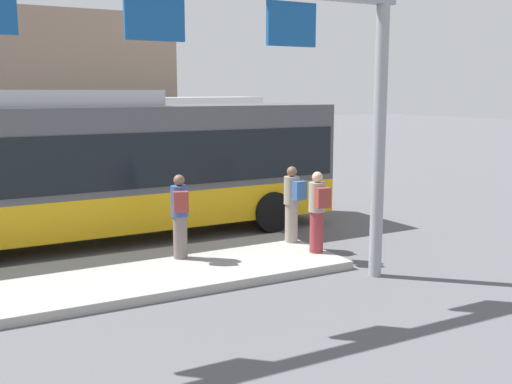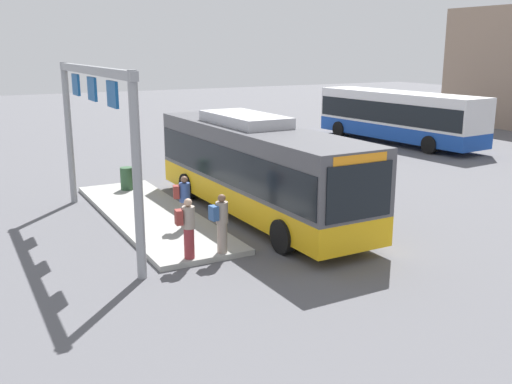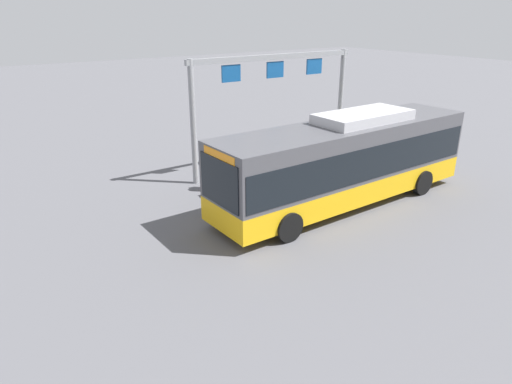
# 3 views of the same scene
# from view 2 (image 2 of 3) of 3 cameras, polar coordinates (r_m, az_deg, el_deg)

# --- Properties ---
(ground_plane) EXTENTS (120.00, 120.00, 0.00)m
(ground_plane) POSITION_cam_2_polar(r_m,az_deg,el_deg) (20.26, 0.01, -2.32)
(ground_plane) COLOR #56565B
(platform_curb) EXTENTS (10.00, 2.80, 0.16)m
(platform_curb) POSITION_cam_2_polar(r_m,az_deg,el_deg) (20.34, -10.29, -2.25)
(platform_curb) COLOR #9E9E99
(platform_curb) RESTS_ON ground
(bus_main) EXTENTS (11.06, 2.84, 3.46)m
(bus_main) POSITION_cam_2_polar(r_m,az_deg,el_deg) (19.83, 0.00, 2.71)
(bus_main) COLOR #EAAD14
(bus_main) RESTS_ON ground
(bus_background_right) EXTENTS (11.66, 3.50, 3.10)m
(bus_background_right) POSITION_cam_2_polar(r_m,az_deg,el_deg) (36.41, 13.80, 7.45)
(bus_background_right) COLOR #1947AD
(bus_background_right) RESTS_ON ground
(person_boarding) EXTENTS (0.38, 0.56, 1.67)m
(person_boarding) POSITION_cam_2_polar(r_m,az_deg,el_deg) (15.97, -3.46, -2.94)
(person_boarding) COLOR gray
(person_boarding) RESTS_ON platform_curb
(person_waiting_near) EXTENTS (0.38, 0.56, 1.67)m
(person_waiting_near) POSITION_cam_2_polar(r_m,az_deg,el_deg) (15.61, -6.74, -3.42)
(person_waiting_near) COLOR maroon
(person_waiting_near) RESTS_ON platform_curb
(person_waiting_mid) EXTENTS (0.44, 0.58, 1.67)m
(person_waiting_mid) POSITION_cam_2_polar(r_m,az_deg,el_deg) (18.28, -7.10, -0.83)
(person_waiting_mid) COLOR slate
(person_waiting_mid) RESTS_ON platform_curb
(platform_sign_gantry) EXTENTS (8.81, 0.24, 5.20)m
(platform_sign_gantry) POSITION_cam_2_polar(r_m,az_deg,el_deg) (18.29, -15.65, 7.31)
(platform_sign_gantry) COLOR gray
(platform_sign_gantry) RESTS_ON ground
(trash_bin) EXTENTS (0.52, 0.52, 0.90)m
(trash_bin) POSITION_cam_2_polar(r_m,az_deg,el_deg) (23.76, -12.56, 1.31)
(trash_bin) COLOR #2D5133
(trash_bin) RESTS_ON platform_curb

